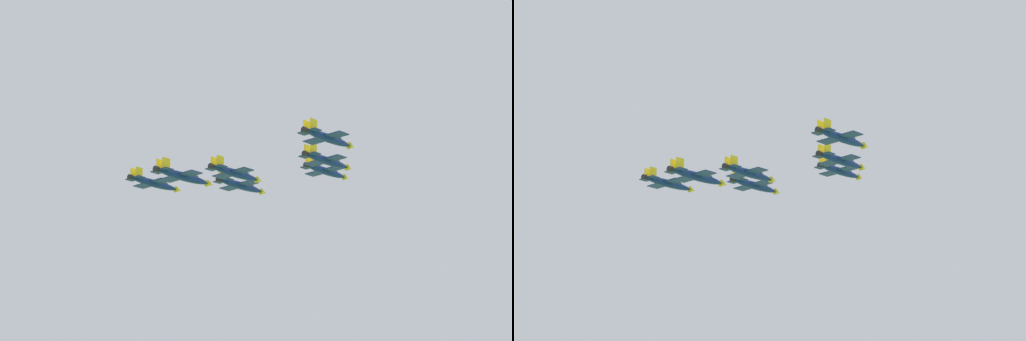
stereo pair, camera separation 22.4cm
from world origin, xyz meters
TOP-DOWN VIEW (x-y plane):
  - jet_lead at (2.87, 4.34)m, footprint 10.51×16.12m
  - jet_left_wingman at (-15.44, -6.35)m, footprint 10.80×16.58m
  - jet_right_wingman at (10.48, -15.46)m, footprint 10.77×16.52m
  - jet_left_outer at (-33.76, -17.05)m, footprint 10.75×16.50m
  - jet_right_outer at (18.08, -35.25)m, footprint 10.69×16.42m
  - jet_slot_rear at (-7.84, -26.15)m, footprint 10.73×16.47m
  - jet_trailing at (-13.19, -41.40)m, footprint 10.90×16.72m

SIDE VIEW (x-z plane):
  - jet_trailing at x=-13.19m, z-range 167.17..170.80m
  - jet_slot_rear at x=-7.84m, z-range 171.45..175.02m
  - jet_right_outer at x=18.08m, z-range 173.61..177.18m
  - jet_left_outer at x=-33.76m, z-range 174.48..178.07m
  - jet_left_wingman at x=-15.44m, z-range 174.59..178.19m
  - jet_right_wingman at x=10.48m, z-range 175.14..178.74m
  - jet_lead at x=2.87m, z-range 179.05..182.55m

